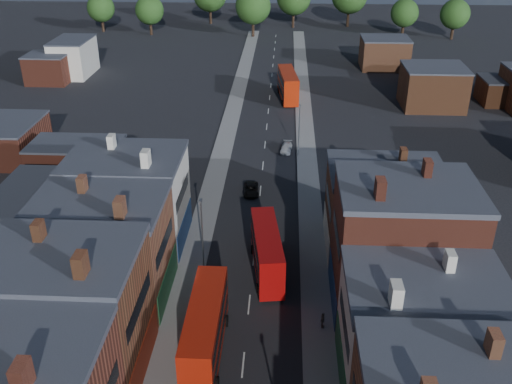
# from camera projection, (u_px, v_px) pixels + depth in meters

# --- Properties ---
(pavement_west) EXTENTS (3.00, 200.00, 0.12)m
(pavement_west) POSITION_uv_depth(u_px,v_px,m) (214.00, 183.00, 78.32)
(pavement_west) COLOR gray
(pavement_west) RESTS_ON ground
(pavement_east) EXTENTS (3.00, 200.00, 0.12)m
(pavement_east) POSITION_uv_depth(u_px,v_px,m) (309.00, 185.00, 77.72)
(pavement_east) COLOR gray
(pavement_east) RESTS_ON ground
(lamp_post_2) EXTENTS (0.25, 0.70, 8.12)m
(lamp_post_2) POSITION_uv_depth(u_px,v_px,m) (202.00, 229.00, 58.39)
(lamp_post_2) COLOR slate
(lamp_post_2) RESTS_ON ground
(lamp_post_3) EXTENTS (0.25, 0.70, 8.12)m
(lamp_post_3) POSITION_uv_depth(u_px,v_px,m) (299.00, 127.00, 84.50)
(lamp_post_3) COLOR slate
(lamp_post_3) RESTS_ON ground
(bus_0) EXTENTS (3.01, 11.76, 5.08)m
(bus_0) POSITION_uv_depth(u_px,v_px,m) (205.00, 329.00, 47.78)
(bus_0) COLOR red
(bus_0) RESTS_ON ground
(bus_1) EXTENTS (3.92, 11.17, 4.72)m
(bus_1) POSITION_uv_depth(u_px,v_px,m) (267.00, 251.00, 58.71)
(bus_1) COLOR #B90B0A
(bus_1) RESTS_ON ground
(bus_2) EXTENTS (4.19, 12.52, 5.30)m
(bus_2) POSITION_uv_depth(u_px,v_px,m) (288.00, 85.00, 109.70)
(bus_2) COLOR #A51E07
(bus_2) RESTS_ON ground
(car_2) EXTENTS (2.24, 4.35, 1.17)m
(car_2) POSITION_uv_depth(u_px,v_px,m) (251.00, 189.00, 75.39)
(car_2) COLOR black
(car_2) RESTS_ON ground
(car_3) EXTENTS (2.04, 4.13, 1.15)m
(car_3) POSITION_uv_depth(u_px,v_px,m) (286.00, 148.00, 87.91)
(car_3) COLOR silver
(car_3) RESTS_ON ground
(ped_3) EXTENTS (0.62, 1.00, 1.59)m
(ped_3) POSITION_uv_depth(u_px,v_px,m) (323.00, 320.00, 51.57)
(ped_3) COLOR #635B55
(ped_3) RESTS_ON pavement_east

